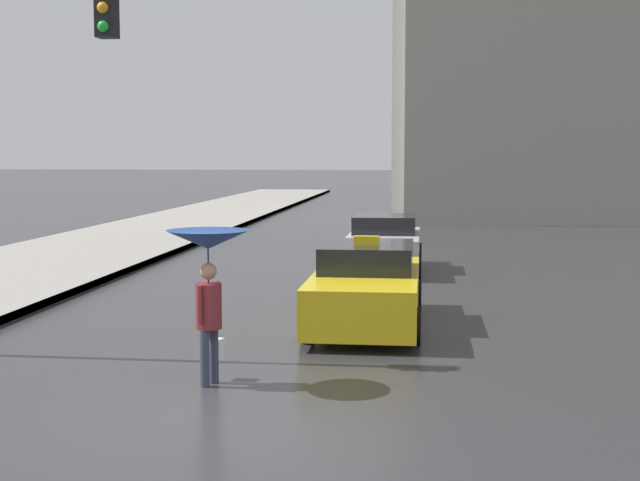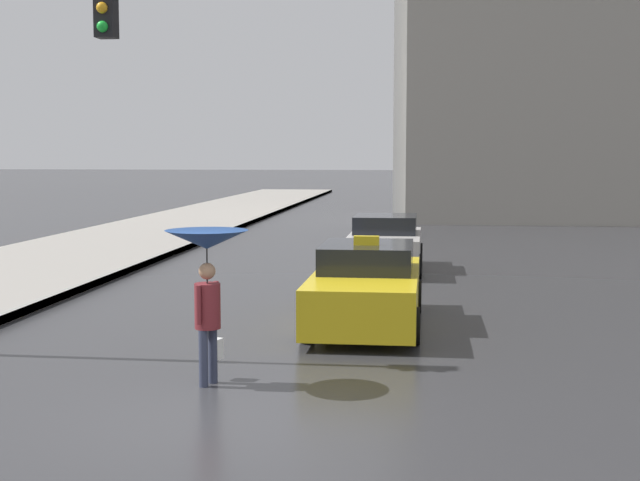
# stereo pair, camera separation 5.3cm
# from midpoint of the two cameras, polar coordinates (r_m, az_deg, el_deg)

# --- Properties ---
(ground_plane) EXTENTS (300.00, 300.00, 0.00)m
(ground_plane) POSITION_cam_midpoint_polar(r_m,az_deg,el_deg) (10.19, -7.14, -11.70)
(ground_plane) COLOR #2D2D30
(taxi) EXTENTS (1.91, 4.65, 1.59)m
(taxi) POSITION_cam_midpoint_polar(r_m,az_deg,el_deg) (15.68, 2.90, -3.03)
(taxi) COLOR gold
(taxi) RESTS_ON ground_plane
(sedan_red) EXTENTS (1.91, 4.21, 1.42)m
(sedan_red) POSITION_cam_midpoint_polar(r_m,az_deg,el_deg) (23.02, 4.07, -0.28)
(sedan_red) COLOR #B7B2AD
(sedan_red) RESTS_ON ground_plane
(pedestrian_with_umbrella) EXTENTS (1.08, 1.08, 2.04)m
(pedestrian_with_umbrella) POSITION_cam_midpoint_polar(r_m,az_deg,el_deg) (11.61, -7.29, -1.28)
(pedestrian_with_umbrella) COLOR #2D3347
(pedestrian_with_umbrella) RESTS_ON ground_plane
(monument_cross) EXTENTS (7.19, 0.90, 16.35)m
(monument_cross) POSITION_cam_midpoint_polar(r_m,az_deg,el_deg) (39.39, 5.33, 14.72)
(monument_cross) COLOR white
(monument_cross) RESTS_ON ground_plane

